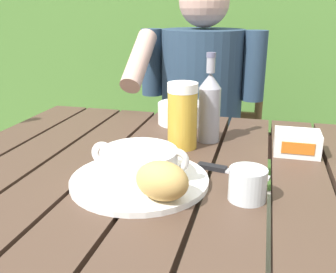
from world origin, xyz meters
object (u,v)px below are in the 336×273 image
(butter_tub, at_px, (297,143))
(chair_near_diner, at_px, (205,152))
(person_eating, at_px, (199,109))
(soup_bowl, at_px, (139,163))
(serving_plate, at_px, (140,180))
(beer_glass, at_px, (182,116))
(beer_bottle, at_px, (209,106))
(bread_roll, at_px, (160,180))
(water_glass_small, at_px, (248,184))
(diner_bowl, at_px, (181,113))
(table_knife, at_px, (225,170))

(butter_tub, bearing_deg, chair_near_diner, 114.59)
(person_eating, distance_m, soup_bowl, 0.78)
(serving_plate, bearing_deg, beer_glass, 80.23)
(beer_bottle, bearing_deg, chair_near_diner, 98.94)
(person_eating, bearing_deg, beer_glass, -84.60)
(serving_plate, height_order, butter_tub, butter_tub)
(soup_bowl, relative_size, beer_bottle, 0.88)
(serving_plate, bearing_deg, bread_roll, -49.40)
(water_glass_small, bearing_deg, diner_bowl, 116.58)
(person_eating, bearing_deg, serving_plate, -89.04)
(soup_bowl, height_order, water_glass_small, soup_bowl)
(serving_plate, relative_size, bread_roll, 2.41)
(chair_near_diner, relative_size, serving_plate, 3.22)
(table_knife, bearing_deg, soup_bowl, -148.71)
(chair_near_diner, xyz_separation_m, beer_bottle, (0.11, -0.68, 0.40))
(chair_near_diner, xyz_separation_m, soup_bowl, (0.01, -0.97, 0.34))
(bread_roll, distance_m, beer_bottle, 0.37)
(beer_bottle, bearing_deg, bread_roll, -94.97)
(soup_bowl, bearing_deg, beer_glass, 80.23)
(serving_plate, bearing_deg, diner_bowl, 91.33)
(soup_bowl, relative_size, bread_roll, 1.76)
(beer_bottle, xyz_separation_m, table_knife, (0.07, -0.19, -0.09))
(diner_bowl, bearing_deg, bread_roll, -81.67)
(person_eating, bearing_deg, butter_tub, -57.66)
(chair_near_diner, xyz_separation_m, person_eating, (-0.00, -0.20, 0.26))
(serving_plate, height_order, beer_glass, beer_glass)
(bread_roll, height_order, beer_bottle, beer_bottle)
(serving_plate, distance_m, diner_bowl, 0.44)
(beer_glass, xyz_separation_m, diner_bowl, (-0.05, 0.21, -0.05))
(beer_glass, bearing_deg, beer_bottle, 48.88)
(chair_near_diner, height_order, diner_bowl, chair_near_diner)
(chair_near_diner, xyz_separation_m, water_glass_small, (0.23, -0.99, 0.33))
(soup_bowl, bearing_deg, butter_tub, 38.09)
(beer_glass, bearing_deg, table_knife, -45.75)
(beer_bottle, bearing_deg, water_glass_small, -68.89)
(person_eating, height_order, diner_bowl, person_eating)
(soup_bowl, distance_m, water_glass_small, 0.22)
(serving_plate, height_order, beer_bottle, beer_bottle)
(table_knife, bearing_deg, water_glass_small, -65.42)
(person_eating, distance_m, butter_tub, 0.63)
(person_eating, bearing_deg, water_glass_small, -73.89)
(soup_bowl, relative_size, diner_bowl, 1.44)
(water_glass_small, distance_m, diner_bowl, 0.51)
(soup_bowl, height_order, beer_bottle, beer_bottle)
(beer_bottle, distance_m, diner_bowl, 0.19)
(serving_plate, xyz_separation_m, beer_bottle, (0.10, 0.29, 0.09))
(person_eating, xyz_separation_m, butter_tub, (0.33, -0.53, 0.07))
(bread_roll, distance_m, butter_tub, 0.41)
(soup_bowl, xyz_separation_m, water_glass_small, (0.22, -0.02, -0.01))
(diner_bowl, bearing_deg, butter_tub, -29.22)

